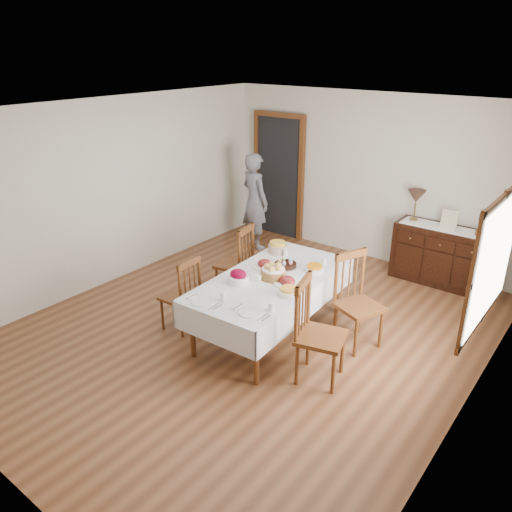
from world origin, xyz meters
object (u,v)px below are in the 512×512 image
Objects in this scene: chair_right_near at (316,331)px; chair_right_far at (356,300)px; table_lamp at (416,197)px; chair_left_near at (183,294)px; sideboard at (444,256)px; person at (255,198)px; chair_left_far at (237,261)px; dining_table at (271,285)px.

chair_right_far is at bearing -15.55° from chair_right_near.
chair_right_far is 2.32m from table_lamp.
sideboard is at bearing 144.35° from chair_left_near.
sideboard is at bearing -154.07° from person.
chair_left_far is 2.24× the size of table_lamp.
chair_left_near is 1.78m from chair_right_near.
chair_right_far is 0.64× the size of person.
dining_table is at bearing 49.15° from chair_right_near.
chair_left_near is 2.87m from person.
chair_right_near is at bearing -158.27° from chair_right_far.
dining_table is 1.27× the size of person.
table_lamp is at bearing 177.51° from sideboard.
person reaches higher than chair_left_far.
table_lamp is (-0.23, 3.08, 0.64)m from chair_right_near.
person reaches higher than chair_right_far.
chair_left_near is 0.92× the size of chair_left_far.
chair_right_near is at bearing 91.66° from chair_left_near.
person reaches higher than sideboard.
chair_right_near is 0.79× the size of sideboard.
chair_right_near is (0.88, -0.43, -0.08)m from dining_table.
sideboard is 3.09× the size of table_lamp.
table_lamp is (1.54, 3.22, 0.73)m from chair_left_near.
chair_right_far is at bearing 77.83° from chair_left_far.
chair_right_far is 3.24m from person.
chair_left_far is 1.88m from person.
person is (-0.93, 1.59, 0.34)m from chair_left_far.
table_lamp reaches higher than chair_left_far.
chair_left_near is 3.80m from sideboard.
dining_table is 1.96× the size of chair_right_near.
person is at bearing -159.67° from chair_left_far.
chair_right_near is at bearing -95.30° from sideboard.
person is at bearing 32.44° from chair_right_near.
chair_left_near is 0.67× the size of sideboard.
chair_right_far is (1.78, 1.01, 0.08)m from chair_left_near.
chair_left_near is at bearing -150.19° from dining_table.
dining_table is at bearing 51.59° from chair_left_far.
chair_left_near is 0.86× the size of chair_right_far.
chair_right_far is 2.21m from sideboard.
chair_right_far reaches higher than sideboard.
table_lamp is at bearing 28.55° from chair_right_far.
sideboard reaches higher than dining_table.
chair_left_far is (-0.94, 0.51, -0.13)m from dining_table.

